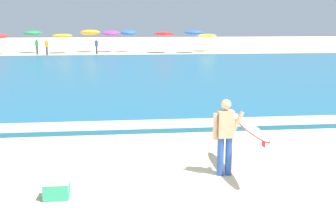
% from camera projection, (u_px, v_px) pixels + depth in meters
% --- Properties ---
extents(ground_plane, '(160.00, 160.00, 0.00)m').
position_uv_depth(ground_plane, '(141.00, 197.00, 7.75)').
color(ground_plane, beige).
extents(sea, '(120.00, 28.00, 0.14)m').
position_uv_depth(sea, '(130.00, 73.00, 25.70)').
color(sea, '#1E6084').
rests_on(sea, ground).
extents(surf_foam, '(120.00, 1.11, 0.01)m').
position_uv_depth(surf_foam, '(135.00, 125.00, 12.65)').
color(surf_foam, white).
rests_on(surf_foam, sea).
extents(surfer_with_board, '(0.99, 2.44, 1.73)m').
position_uv_depth(surfer_with_board, '(236.00, 130.00, 8.71)').
color(surfer_with_board, '#284CA3').
rests_on(surfer_with_board, ground).
extents(beach_umbrella_0, '(1.74, 1.76, 2.13)m').
position_uv_depth(beach_umbrella_0, '(0.00, 36.00, 41.47)').
color(beach_umbrella_0, beige).
rests_on(beach_umbrella_0, ground).
extents(beach_umbrella_1, '(1.92, 1.93, 2.41)m').
position_uv_depth(beach_umbrella_1, '(33.00, 33.00, 42.66)').
color(beach_umbrella_1, beige).
rests_on(beach_umbrella_1, ground).
extents(beach_umbrella_2, '(2.13, 2.14, 2.08)m').
position_uv_depth(beach_umbrella_2, '(62.00, 36.00, 42.31)').
color(beach_umbrella_2, beige).
rests_on(beach_umbrella_2, ground).
extents(beach_umbrella_3, '(2.16, 2.18, 2.50)m').
position_uv_depth(beach_umbrella_3, '(90.00, 32.00, 43.63)').
color(beach_umbrella_3, beige).
rests_on(beach_umbrella_3, ground).
extents(beach_umbrella_4, '(1.97, 2.00, 2.43)m').
position_uv_depth(beach_umbrella_4, '(111.00, 33.00, 43.96)').
color(beach_umbrella_4, beige).
rests_on(beach_umbrella_4, ground).
extents(beach_umbrella_5, '(1.72, 1.76, 2.48)m').
position_uv_depth(beach_umbrella_5, '(129.00, 33.00, 43.65)').
color(beach_umbrella_5, beige).
rests_on(beach_umbrella_5, ground).
extents(beach_umbrella_6, '(2.29, 2.32, 2.36)m').
position_uv_depth(beach_umbrella_6, '(164.00, 34.00, 42.71)').
color(beach_umbrella_6, beige).
rests_on(beach_umbrella_6, ground).
extents(beach_umbrella_7, '(1.99, 2.00, 2.43)m').
position_uv_depth(beach_umbrella_7, '(194.00, 33.00, 42.60)').
color(beach_umbrella_7, beige).
rests_on(beach_umbrella_7, ground).
extents(beach_umbrella_8, '(2.14, 2.14, 1.97)m').
position_uv_depth(beach_umbrella_8, '(207.00, 36.00, 45.12)').
color(beach_umbrella_8, beige).
rests_on(beach_umbrella_8, ground).
extents(beachgoer_near_row_left, '(0.32, 0.20, 1.58)m').
position_uv_depth(beachgoer_near_row_left, '(37.00, 46.00, 40.83)').
color(beachgoer_near_row_left, '#383842').
rests_on(beachgoer_near_row_left, ground).
extents(beachgoer_near_row_mid, '(0.32, 0.20, 1.58)m').
position_uv_depth(beachgoer_near_row_mid, '(47.00, 47.00, 40.24)').
color(beachgoer_near_row_mid, '#383842').
rests_on(beachgoer_near_row_mid, ground).
extents(beachgoer_near_row_right, '(0.32, 0.20, 1.58)m').
position_uv_depth(beachgoer_near_row_right, '(96.00, 46.00, 41.24)').
color(beachgoer_near_row_right, '#383842').
rests_on(beachgoer_near_row_right, ground).
extents(cooler_box, '(0.49, 0.35, 0.37)m').
position_uv_depth(cooler_box, '(57.00, 189.00, 7.68)').
color(cooler_box, '#2D9E75').
rests_on(cooler_box, ground).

